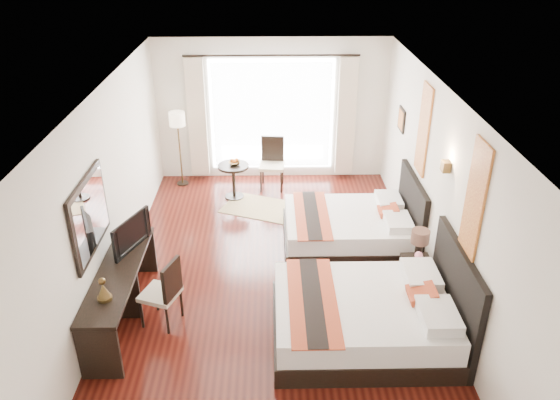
{
  "coord_description": "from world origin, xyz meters",
  "views": [
    {
      "loc": [
        -0.04,
        -6.54,
        4.7
      ],
      "look_at": [
        0.1,
        0.47,
        1.1
      ],
      "focal_mm": 35.0,
      "sensor_mm": 36.0,
      "label": 1
    }
  ],
  "objects_px": {
    "floor_lamp": "(177,124)",
    "fruit_bowl": "(234,163)",
    "table_lamp": "(420,239)",
    "vase": "(418,261)",
    "window_chair": "(272,173)",
    "console_desk": "(122,294)",
    "nightstand": "(416,276)",
    "side_table": "(234,181)",
    "bed_far": "(352,227)",
    "desk_chair": "(163,304)",
    "bed_near": "(370,316)",
    "television": "(127,232)"
  },
  "relations": [
    {
      "from": "floor_lamp",
      "to": "fruit_bowl",
      "type": "xyz_separation_m",
      "value": [
        1.09,
        -0.59,
        -0.56
      ]
    },
    {
      "from": "table_lamp",
      "to": "fruit_bowl",
      "type": "relative_size",
      "value": 1.88
    },
    {
      "from": "vase",
      "to": "window_chair",
      "type": "bearing_deg",
      "value": 119.24
    },
    {
      "from": "console_desk",
      "to": "window_chair",
      "type": "relative_size",
      "value": 2.2
    },
    {
      "from": "nightstand",
      "to": "side_table",
      "type": "xyz_separation_m",
      "value": [
        -2.73,
        2.98,
        0.1
      ]
    },
    {
      "from": "bed_far",
      "to": "desk_chair",
      "type": "distance_m",
      "value": 3.32
    },
    {
      "from": "bed_near",
      "to": "side_table",
      "type": "bearing_deg",
      "value": 115.78
    },
    {
      "from": "fruit_bowl",
      "to": "bed_far",
      "type": "bearing_deg",
      "value": -41.07
    },
    {
      "from": "bed_near",
      "to": "fruit_bowl",
      "type": "relative_size",
      "value": 10.6
    },
    {
      "from": "bed_near",
      "to": "nightstand",
      "type": "xyz_separation_m",
      "value": [
        0.83,
        0.97,
        -0.09
      ]
    },
    {
      "from": "console_desk",
      "to": "floor_lamp",
      "type": "distance_m",
      "value": 4.22
    },
    {
      "from": "desk_chair",
      "to": "side_table",
      "type": "height_order",
      "value": "desk_chair"
    },
    {
      "from": "bed_near",
      "to": "vase",
      "type": "bearing_deg",
      "value": 47.61
    },
    {
      "from": "vase",
      "to": "window_chair",
      "type": "height_order",
      "value": "window_chair"
    },
    {
      "from": "side_table",
      "to": "floor_lamp",
      "type": "bearing_deg",
      "value": 150.06
    },
    {
      "from": "bed_far",
      "to": "window_chair",
      "type": "xyz_separation_m",
      "value": [
        -1.28,
        2.13,
        0.0
      ]
    },
    {
      "from": "vase",
      "to": "console_desk",
      "type": "xyz_separation_m",
      "value": [
        -3.95,
        -0.42,
        -0.18
      ]
    },
    {
      "from": "console_desk",
      "to": "bed_far",
      "type": "bearing_deg",
      "value": 29.01
    },
    {
      "from": "bed_near",
      "to": "desk_chair",
      "type": "height_order",
      "value": "bed_near"
    },
    {
      "from": "desk_chair",
      "to": "floor_lamp",
      "type": "bearing_deg",
      "value": -65.02
    },
    {
      "from": "bed_near",
      "to": "console_desk",
      "type": "height_order",
      "value": "bed_near"
    },
    {
      "from": "side_table",
      "to": "window_chair",
      "type": "bearing_deg",
      "value": 31.01
    },
    {
      "from": "desk_chair",
      "to": "console_desk",
      "type": "bearing_deg",
      "value": 10.25
    },
    {
      "from": "console_desk",
      "to": "side_table",
      "type": "relative_size",
      "value": 3.29
    },
    {
      "from": "nightstand",
      "to": "television",
      "type": "bearing_deg",
      "value": 179.78
    },
    {
      "from": "vase",
      "to": "window_chair",
      "type": "distance_m",
      "value": 4.05
    },
    {
      "from": "nightstand",
      "to": "table_lamp",
      "type": "height_order",
      "value": "table_lamp"
    },
    {
      "from": "bed_far",
      "to": "vase",
      "type": "bearing_deg",
      "value": -63.54
    },
    {
      "from": "television",
      "to": "fruit_bowl",
      "type": "distance_m",
      "value": 3.25
    },
    {
      "from": "window_chair",
      "to": "bed_far",
      "type": "bearing_deg",
      "value": 36.27
    },
    {
      "from": "bed_far",
      "to": "console_desk",
      "type": "bearing_deg",
      "value": -150.99
    },
    {
      "from": "bed_near",
      "to": "side_table",
      "type": "xyz_separation_m",
      "value": [
        -1.91,
        3.95,
        0.0
      ]
    },
    {
      "from": "console_desk",
      "to": "fruit_bowl",
      "type": "height_order",
      "value": "console_desk"
    },
    {
      "from": "bed_near",
      "to": "table_lamp",
      "type": "height_order",
      "value": "bed_near"
    },
    {
      "from": "bed_far",
      "to": "fruit_bowl",
      "type": "height_order",
      "value": "bed_far"
    },
    {
      "from": "bed_near",
      "to": "table_lamp",
      "type": "distance_m",
      "value": 1.46
    },
    {
      "from": "desk_chair",
      "to": "side_table",
      "type": "relative_size",
      "value": 1.42
    },
    {
      "from": "console_desk",
      "to": "nightstand",
      "type": "bearing_deg",
      "value": 7.63
    },
    {
      "from": "television",
      "to": "floor_lamp",
      "type": "distance_m",
      "value": 3.59
    },
    {
      "from": "bed_near",
      "to": "vase",
      "type": "xyz_separation_m",
      "value": [
        0.79,
        0.86,
        0.23
      ]
    },
    {
      "from": "bed_near",
      "to": "window_chair",
      "type": "bearing_deg",
      "value": 105.14
    },
    {
      "from": "floor_lamp",
      "to": "window_chair",
      "type": "relative_size",
      "value": 1.49
    },
    {
      "from": "vase",
      "to": "desk_chair",
      "type": "bearing_deg",
      "value": -171.4
    },
    {
      "from": "bed_far",
      "to": "vase",
      "type": "height_order",
      "value": "bed_far"
    },
    {
      "from": "bed_far",
      "to": "television",
      "type": "height_order",
      "value": "television"
    },
    {
      "from": "television",
      "to": "window_chair",
      "type": "distance_m",
      "value": 3.98
    },
    {
      "from": "vase",
      "to": "window_chair",
      "type": "xyz_separation_m",
      "value": [
        -1.97,
        3.52,
        -0.26
      ]
    },
    {
      "from": "vase",
      "to": "window_chair",
      "type": "relative_size",
      "value": 0.12
    },
    {
      "from": "fruit_bowl",
      "to": "window_chair",
      "type": "bearing_deg",
      "value": 30.49
    },
    {
      "from": "window_chair",
      "to": "television",
      "type": "bearing_deg",
      "value": -24.73
    }
  ]
}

